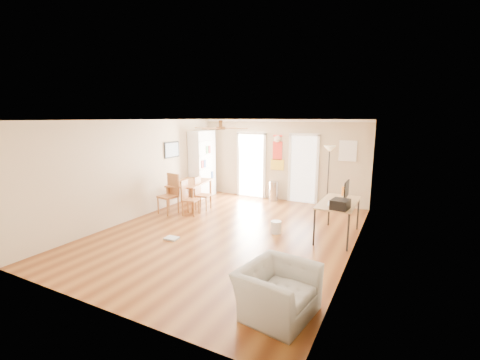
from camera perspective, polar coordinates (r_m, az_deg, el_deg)
The scene contains 28 objects.
floor at distance 7.65m, azimuth -2.08°, elevation -9.26°, with size 7.00×7.00×0.00m, color brown.
ceiling at distance 7.18m, azimuth -2.23°, elevation 10.61°, with size 5.50×7.00×0.00m, color silver, non-canonical shape.
wall_back at distance 10.46m, azimuth 7.31°, elevation 3.51°, with size 5.50×0.04×2.60m, color beige, non-canonical shape.
wall_front at distance 4.67m, azimuth -23.86°, elevation -6.74°, with size 5.50×0.04×2.60m, color beige, non-canonical shape.
wall_left at distance 8.96m, azimuth -17.68°, elevation 1.83°, with size 0.04×7.00×2.60m, color beige, non-canonical shape.
wall_right at distance 6.44m, azimuth 19.70°, elevation -1.73°, with size 0.04×7.00×2.60m, color beige, non-canonical shape.
crown_molding at distance 7.18m, azimuth -2.23°, elevation 10.29°, with size 5.50×7.00×0.08m, color white, non-canonical shape.
kitchen_doorway at distance 10.87m, azimuth 2.04°, elevation 2.55°, with size 0.90×0.10×2.10m, color white, non-canonical shape.
bathroom_doorway at distance 10.25m, azimuth 11.19°, elevation 1.82°, with size 0.80×0.10×2.10m, color white, non-canonical shape.
wall_decal at distance 10.45m, azimuth 6.66°, elevation 4.90°, with size 0.46×0.03×1.10m, color red.
ac_grille at distance 9.88m, azimuth 18.58°, elevation 4.92°, with size 0.50×0.04×0.60m, color white.
framed_poster at distance 9.92m, azimuth -12.01°, elevation 5.28°, with size 0.04×0.66×0.48m, color black.
ceiling_fan at distance 6.92m, azimuth -3.46°, elevation 9.18°, with size 1.24×1.24×0.20m, color #593819, non-canonical shape.
bookshelf at distance 10.90m, azimuth -6.72°, elevation 2.81°, with size 0.44×1.00×2.22m, color white, non-canonical shape.
dining_table at distance 9.86m, azimuth -8.81°, elevation -2.47°, with size 0.90×1.49×0.75m, color #AC6A37, non-canonical shape.
dining_chair_right_a at distance 9.43m, azimuth -6.55°, elevation -2.39°, with size 0.39×0.39×0.95m, color #A86636, non-canonical shape.
dining_chair_right_b at distance 8.93m, azimuth -8.76°, elevation -3.17°, with size 0.40×0.40×0.96m, color #9C5B32, non-canonical shape.
dining_chair_near at distance 9.18m, azimuth -12.68°, elevation -2.49°, with size 0.45×0.45×1.10m, color #93562F, non-canonical shape.
trash_can at distance 10.44m, azimuth 5.98°, elevation -1.96°, with size 0.29×0.29×0.63m, color #ABABAD.
torchiere_lamp at distance 9.78m, azimuth 15.37°, elevation 0.46°, with size 0.35×0.35×1.85m, color black, non-canonical shape.
computer_desk at distance 7.56m, azimuth 16.92°, elevation -6.72°, with size 0.76×1.53×0.82m, color tan, non-canonical shape.
imac at distance 7.37m, azimuth 18.36°, elevation -2.02°, with size 0.07×0.52×0.48m, color black, non-canonical shape.
keyboard at distance 7.21m, azimuth 15.78°, elevation -4.06°, with size 0.12×0.38×0.01m, color silver.
printer at distance 6.86m, azimuth 17.36°, elevation -4.12°, with size 0.33×0.39×0.20m, color black.
orange_bottle at distance 8.03m, azimuth 17.82°, elevation -1.90°, with size 0.07×0.07×0.22m, color orange.
wastebasket_a at distance 7.60m, azimuth 6.40°, elevation -8.31°, with size 0.25×0.25×0.29m, color silver.
floor_cloth at distance 7.38m, azimuth -12.02°, elevation -10.09°, with size 0.29×0.23×0.04m, color #A3A49E.
armchair at distance 4.64m, azimuth 6.65°, elevation -18.96°, with size 1.03×0.90×0.67m, color #A7A8A2.
Camera 1 is at (3.53, -6.25, 2.65)m, focal length 24.05 mm.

